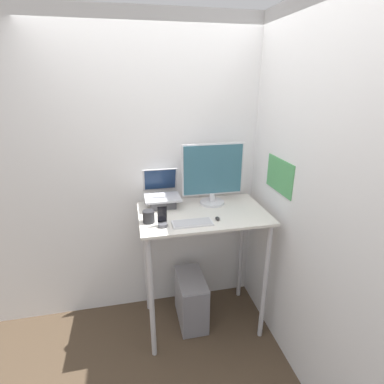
{
  "coord_description": "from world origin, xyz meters",
  "views": [
    {
      "loc": [
        -0.54,
        -1.79,
        2.09
      ],
      "look_at": [
        -0.09,
        0.32,
        1.28
      ],
      "focal_mm": 28.0,
      "sensor_mm": 36.0,
      "label": 1
    }
  ],
  "objects": [
    {
      "name": "ground_plane",
      "position": [
        0.0,
        0.0,
        0.0
      ],
      "size": [
        12.0,
        12.0,
        0.0
      ],
      "primitive_type": "plane",
      "color": "#473828"
    },
    {
      "name": "monitor",
      "position": [
        0.12,
        0.48,
        1.35
      ],
      "size": [
        0.52,
        0.21,
        0.52
      ],
      "color": "silver",
      "rests_on": "desk"
    },
    {
      "name": "wall_side_right",
      "position": [
        0.59,
        0.0,
        1.3
      ],
      "size": [
        0.06,
        6.0,
        2.6
      ],
      "color": "silver",
      "rests_on": "ground_plane"
    },
    {
      "name": "keyboard",
      "position": [
        -0.13,
        0.13,
        1.11
      ],
      "size": [
        0.3,
        0.12,
        0.02
      ],
      "color": "silver",
      "rests_on": "desk"
    },
    {
      "name": "mug",
      "position": [
        -0.44,
        0.23,
        1.15
      ],
      "size": [
        0.09,
        0.09,
        0.09
      ],
      "color": "#262628",
      "rests_on": "desk"
    },
    {
      "name": "wall_back",
      "position": [
        0.0,
        0.72,
        1.3
      ],
      "size": [
        6.0,
        0.05,
        2.6
      ],
      "color": "silver",
      "rests_on": "ground_plane"
    },
    {
      "name": "laptop",
      "position": [
        -0.3,
        0.52,
        1.18
      ],
      "size": [
        0.29,
        0.3,
        0.3
      ],
      "color": "#4C4C51",
      "rests_on": "desk"
    },
    {
      "name": "computer_tower",
      "position": [
        -0.09,
        0.35,
        0.23
      ],
      "size": [
        0.23,
        0.45,
        0.46
      ],
      "color": "gray",
      "rests_on": "ground_plane"
    },
    {
      "name": "desk",
      "position": [
        0.0,
        0.32,
        0.9
      ],
      "size": [
        1.02,
        0.64,
        1.1
      ],
      "color": "beige",
      "rests_on": "ground_plane"
    },
    {
      "name": "mouse",
      "position": [
        0.07,
        0.16,
        1.11
      ],
      "size": [
        0.03,
        0.05,
        0.02
      ],
      "color": "#262626",
      "rests_on": "desk"
    },
    {
      "name": "cell_phone",
      "position": [
        -0.34,
        0.14,
        1.15
      ],
      "size": [
        0.07,
        0.07,
        0.16
      ],
      "color": "#4C4C51",
      "rests_on": "desk"
    }
  ]
}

